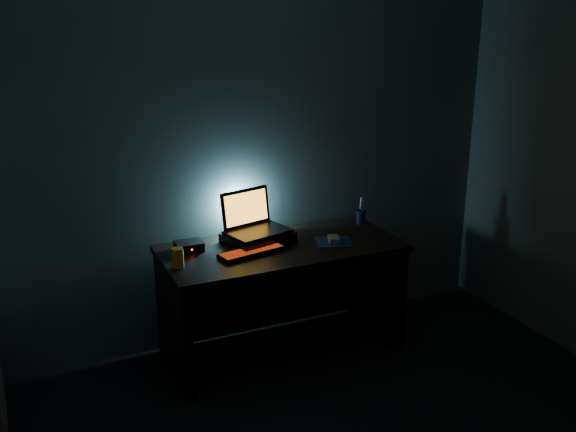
% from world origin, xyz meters
% --- Properties ---
extents(room, '(3.50, 4.00, 2.50)m').
position_xyz_m(room, '(0.00, 0.00, 1.25)').
color(room, black).
rests_on(room, ground).
extents(desk, '(1.50, 0.70, 0.75)m').
position_xyz_m(desk, '(0.00, 1.67, 0.49)').
color(desk, black).
rests_on(desk, ground).
extents(riser, '(0.46, 0.39, 0.06)m').
position_xyz_m(riser, '(-0.11, 1.75, 0.78)').
color(riser, black).
rests_on(riser, desk).
extents(laptop, '(0.43, 0.37, 0.26)m').
position_xyz_m(laptop, '(-0.12, 1.80, 0.87)').
color(laptop, black).
rests_on(laptop, riser).
extents(keyboard, '(0.43, 0.21, 0.03)m').
position_xyz_m(keyboard, '(-0.22, 1.57, 0.76)').
color(keyboard, black).
rests_on(keyboard, desk).
extents(mousepad, '(0.27, 0.26, 0.00)m').
position_xyz_m(mousepad, '(0.33, 1.54, 0.75)').
color(mousepad, navy).
rests_on(mousepad, desk).
extents(mouse, '(0.10, 0.13, 0.03)m').
position_xyz_m(mouse, '(0.33, 1.54, 0.77)').
color(mouse, gray).
rests_on(mouse, mousepad).
extents(pen_cup, '(0.08, 0.08, 0.09)m').
position_xyz_m(pen_cup, '(0.68, 1.80, 0.80)').
color(pen_cup, black).
rests_on(pen_cup, desk).
extents(juice_glass, '(0.09, 0.09, 0.11)m').
position_xyz_m(juice_glass, '(-0.68, 1.55, 0.81)').
color(juice_glass, orange).
rests_on(juice_glass, desk).
extents(router, '(0.17, 0.14, 0.06)m').
position_xyz_m(router, '(-0.55, 1.78, 0.78)').
color(router, black).
rests_on(router, desk).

